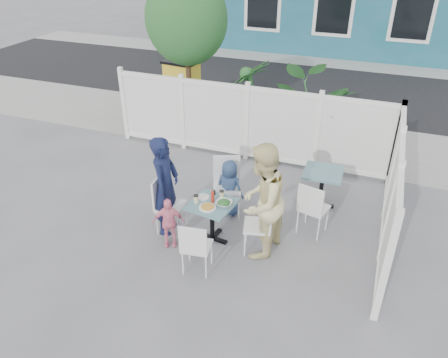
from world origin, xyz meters
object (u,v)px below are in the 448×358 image
(chair_left, at_px, (166,200))
(chair_back, at_px, (227,181))
(utility_cabinet, at_px, (183,91))
(chair_right, at_px, (263,221))
(woman, at_px, (261,202))
(chair_near, at_px, (195,245))
(main_table, at_px, (212,212))
(boy, at_px, (229,188))
(spare_table, at_px, (322,179))
(man, at_px, (166,186))
(toddler, at_px, (168,222))

(chair_left, xyz_separation_m, chair_back, (0.72, 0.87, 0.03))
(chair_left, bearing_deg, utility_cabinet, -161.50)
(utility_cabinet, relative_size, chair_right, 1.53)
(utility_cabinet, xyz_separation_m, woman, (3.35, -4.44, 0.19))
(utility_cabinet, distance_m, chair_left, 4.78)
(utility_cabinet, bearing_deg, chair_near, -55.40)
(main_table, height_order, chair_back, chair_back)
(chair_back, height_order, boy, boy)
(main_table, distance_m, chair_right, 0.81)
(chair_back, height_order, woman, woman)
(woman, bearing_deg, chair_right, 145.58)
(spare_table, xyz_separation_m, chair_near, (-1.36, -2.37, -0.03))
(man, xyz_separation_m, toddler, (0.20, -0.37, -0.41))
(chair_right, xyz_separation_m, man, (-1.59, -0.01, 0.29))
(chair_left, distance_m, chair_back, 1.12)
(chair_left, distance_m, boy, 1.12)
(chair_back, distance_m, woman, 1.26)
(chair_right, distance_m, boy, 1.12)
(chair_left, bearing_deg, chair_near, 43.82)
(spare_table, distance_m, toddler, 2.79)
(spare_table, distance_m, chair_back, 1.66)
(man, bearing_deg, chair_right, -95.26)
(chair_right, height_order, man, man)
(spare_table, bearing_deg, boy, -151.34)
(spare_table, height_order, chair_left, chair_left)
(utility_cabinet, xyz_separation_m, boy, (2.57, -3.64, -0.21))
(man, distance_m, boy, 1.15)
(chair_back, bearing_deg, woman, 112.62)
(main_table, relative_size, chair_back, 0.73)
(utility_cabinet, distance_m, main_table, 5.12)
(main_table, height_order, woman, woman)
(chair_back, relative_size, toddler, 1.19)
(utility_cabinet, relative_size, chair_back, 1.41)
(utility_cabinet, relative_size, toddler, 1.69)
(man, height_order, boy, man)
(chair_right, xyz_separation_m, woman, (-0.03, -0.03, 0.36))
(main_table, distance_m, toddler, 0.69)
(main_table, xyz_separation_m, chair_left, (-0.79, -0.01, 0.03))
(man, xyz_separation_m, woman, (1.56, -0.02, 0.07))
(chair_left, bearing_deg, chair_right, 87.41)
(chair_near, height_order, boy, boy)
(chair_left, distance_m, man, 0.27)
(man, bearing_deg, boy, -50.58)
(chair_near, relative_size, woman, 0.48)
(chair_right, height_order, woman, woman)
(chair_right, bearing_deg, main_table, 77.18)
(woman, bearing_deg, chair_left, -80.93)
(chair_back, relative_size, chair_near, 1.16)
(toddler, bearing_deg, spare_table, 19.31)
(woman, bearing_deg, boy, -126.47)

